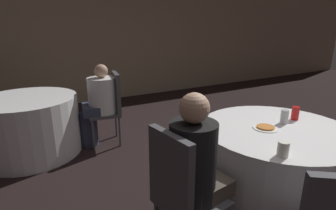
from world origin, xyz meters
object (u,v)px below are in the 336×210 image
object	(u,v)px
soda_can_red	(295,113)
person_white_shirt	(98,104)
chair_near_west	(180,189)
table_near	(272,166)
chair_far_east	(111,103)
pizza_plate_near	(266,128)
table_far	(30,126)
soda_can_silver	(284,117)
person_black_shirt	(200,178)

from	to	relation	value
soda_can_red	person_white_shirt	bearing A→B (deg)	124.62
chair_near_west	table_near	bearing A→B (deg)	90.00
chair_far_east	pizza_plate_near	world-z (taller)	chair_far_east
table_near	table_far	xyz separation A→B (m)	(-1.83, 2.12, 0.00)
chair_near_west	soda_can_silver	distance (m)	1.23
chair_far_east	person_white_shirt	world-z (taller)	person_white_shirt
chair_far_east	soda_can_red	xyz separation A→B (m)	(1.15, -1.88, 0.22)
person_black_shirt	table_near	bearing A→B (deg)	90.00
person_white_shirt	soda_can_silver	bearing A→B (deg)	-139.15
pizza_plate_near	table_far	bearing A→B (deg)	129.98
table_far	person_white_shirt	distance (m)	0.86
person_white_shirt	soda_can_red	size ratio (longest dim) A/B	8.85
person_white_shirt	soda_can_red	world-z (taller)	person_white_shirt
chair_near_west	pizza_plate_near	xyz separation A→B (m)	(0.95, 0.19, 0.17)
chair_near_west	person_white_shirt	distance (m)	2.12
chair_far_east	soda_can_silver	size ratio (longest dim) A/B	7.88
chair_near_west	soda_can_red	xyz separation A→B (m)	(1.36, 0.21, 0.22)
person_white_shirt	soda_can_silver	size ratio (longest dim) A/B	8.85
person_black_shirt	pizza_plate_near	size ratio (longest dim) A/B	5.55
table_near	person_white_shirt	xyz separation A→B (m)	(-1.00, 1.97, 0.20)
person_black_shirt	pizza_plate_near	bearing A→B (deg)	93.84
chair_far_east	pizza_plate_near	size ratio (longest dim) A/B	4.55
person_white_shirt	person_black_shirt	distance (m)	2.09
chair_near_west	soda_can_silver	size ratio (longest dim) A/B	7.88
table_far	person_white_shirt	bearing A→B (deg)	-9.99
chair_far_east	soda_can_red	bearing A→B (deg)	-138.45
chair_near_west	pizza_plate_near	distance (m)	0.99
table_near	soda_can_red	distance (m)	0.53
person_black_shirt	pizza_plate_near	xyz separation A→B (m)	(0.78, 0.16, 0.15)
soda_can_silver	chair_near_west	bearing A→B (deg)	-170.76
table_near	soda_can_silver	distance (m)	0.45
soda_can_red	table_near	bearing A→B (deg)	-168.48
table_far	chair_far_east	size ratio (longest dim) A/B	1.22
table_far	soda_can_silver	xyz separation A→B (m)	(1.98, -2.07, 0.42)
person_black_shirt	soda_can_silver	bearing A→B (deg)	91.59
table_near	person_black_shirt	xyz separation A→B (m)	(-0.87, -0.12, 0.22)
person_white_shirt	table_near	bearing A→B (deg)	-143.01
chair_near_west	soda_can_silver	bearing A→B (deg)	91.36
person_white_shirt	soda_can_silver	world-z (taller)	person_white_shirt
table_far	person_black_shirt	distance (m)	2.44
person_white_shirt	soda_can_silver	xyz separation A→B (m)	(1.15, -1.92, 0.22)
table_near	chair_near_west	bearing A→B (deg)	-172.12
pizza_plate_near	chair_far_east	bearing A→B (deg)	111.53
person_black_shirt	chair_near_west	bearing A→B (deg)	-90.00
chair_near_west	person_white_shirt	xyz separation A→B (m)	(0.04, 2.11, 0.00)
table_far	chair_far_east	bearing A→B (deg)	-9.99
table_far	chair_far_east	world-z (taller)	chair_far_east
chair_near_west	table_far	bearing A→B (deg)	-168.71
chair_near_west	chair_far_east	size ratio (longest dim) A/B	1.00
soda_can_silver	soda_can_red	bearing A→B (deg)	5.05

